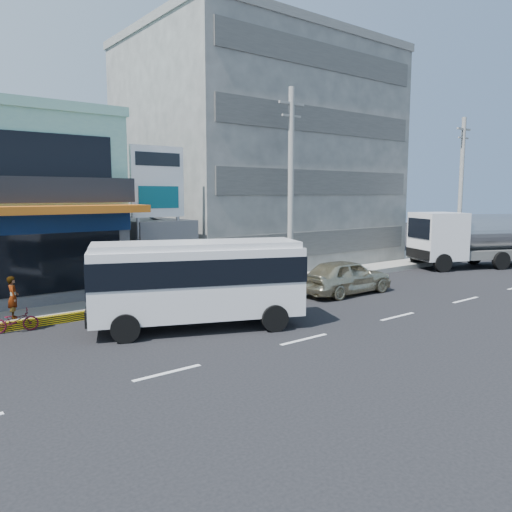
{
  "coord_description": "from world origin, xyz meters",
  "views": [
    {
      "loc": [
        -11.03,
        -11.56,
        4.75
      ],
      "look_at": [
        1.54,
        4.55,
        2.2
      ],
      "focal_mm": 35.0,
      "sensor_mm": 36.0,
      "label": 1
    }
  ],
  "objects_px": {
    "concrete_building": "(260,160)",
    "utility_pole_near": "(291,186)",
    "utility_pole_far": "(461,188)",
    "tanker_truck": "(475,238)",
    "sedan": "(346,276)",
    "satellite_dish": "(151,218)",
    "billboard": "(158,190)",
    "motorcycle_rider": "(14,314)",
    "minibus": "(197,277)"
  },
  "relations": [
    {
      "from": "utility_pole_near",
      "to": "motorcycle_rider",
      "type": "relative_size",
      "value": 5.1
    },
    {
      "from": "concrete_building",
      "to": "sedan",
      "type": "distance_m",
      "value": 12.78
    },
    {
      "from": "minibus",
      "to": "tanker_truck",
      "type": "height_order",
      "value": "tanker_truck"
    },
    {
      "from": "utility_pole_near",
      "to": "utility_pole_far",
      "type": "distance_m",
      "value": 16.0
    },
    {
      "from": "utility_pole_near",
      "to": "utility_pole_far",
      "type": "height_order",
      "value": "same"
    },
    {
      "from": "tanker_truck",
      "to": "minibus",
      "type": "bearing_deg",
      "value": -175.62
    },
    {
      "from": "concrete_building",
      "to": "utility_pole_near",
      "type": "relative_size",
      "value": 1.6
    },
    {
      "from": "tanker_truck",
      "to": "sedan",
      "type": "bearing_deg",
      "value": -176.63
    },
    {
      "from": "utility_pole_far",
      "to": "tanker_truck",
      "type": "xyz_separation_m",
      "value": [
        -2.02,
        -2.34,
        -3.23
      ]
    },
    {
      "from": "utility_pole_far",
      "to": "motorcycle_rider",
      "type": "height_order",
      "value": "utility_pole_far"
    },
    {
      "from": "utility_pole_far",
      "to": "motorcycle_rider",
      "type": "xyz_separation_m",
      "value": [
        -29.28,
        -0.6,
        -4.5
      ]
    },
    {
      "from": "sedan",
      "to": "motorcycle_rider",
      "type": "relative_size",
      "value": 2.53
    },
    {
      "from": "satellite_dish",
      "to": "utility_pole_far",
      "type": "bearing_deg",
      "value": -9.29
    },
    {
      "from": "sedan",
      "to": "tanker_truck",
      "type": "xyz_separation_m",
      "value": [
        13.24,
        0.78,
        1.08
      ]
    },
    {
      "from": "sedan",
      "to": "tanker_truck",
      "type": "height_order",
      "value": "tanker_truck"
    },
    {
      "from": "tanker_truck",
      "to": "motorcycle_rider",
      "type": "xyz_separation_m",
      "value": [
        -27.27,
        1.74,
        -1.27
      ]
    },
    {
      "from": "concrete_building",
      "to": "satellite_dish",
      "type": "height_order",
      "value": "concrete_building"
    },
    {
      "from": "concrete_building",
      "to": "motorcycle_rider",
      "type": "height_order",
      "value": "concrete_building"
    },
    {
      "from": "utility_pole_far",
      "to": "sedan",
      "type": "relative_size",
      "value": 2.02
    },
    {
      "from": "satellite_dish",
      "to": "billboard",
      "type": "distance_m",
      "value": 2.31
    },
    {
      "from": "utility_pole_near",
      "to": "minibus",
      "type": "xyz_separation_m",
      "value": [
        -8.01,
        -4.02,
        -3.31
      ]
    },
    {
      "from": "billboard",
      "to": "sedan",
      "type": "height_order",
      "value": "billboard"
    },
    {
      "from": "utility_pole_far",
      "to": "minibus",
      "type": "relative_size",
      "value": 1.3
    },
    {
      "from": "billboard",
      "to": "tanker_truck",
      "type": "relative_size",
      "value": 0.74
    },
    {
      "from": "satellite_dish",
      "to": "sedan",
      "type": "xyz_separation_m",
      "value": [
        6.75,
        -6.72,
        -2.73
      ]
    },
    {
      "from": "satellite_dish",
      "to": "tanker_truck",
      "type": "height_order",
      "value": "satellite_dish"
    },
    {
      "from": "utility_pole_near",
      "to": "tanker_truck",
      "type": "distance_m",
      "value": 14.54
    },
    {
      "from": "minibus",
      "to": "satellite_dish",
      "type": "bearing_deg",
      "value": 75.24
    },
    {
      "from": "billboard",
      "to": "tanker_truck",
      "type": "xyz_separation_m",
      "value": [
        20.48,
        -4.14,
        -3.01
      ]
    },
    {
      "from": "satellite_dish",
      "to": "utility_pole_near",
      "type": "height_order",
      "value": "utility_pole_near"
    },
    {
      "from": "concrete_building",
      "to": "minibus",
      "type": "bearing_deg",
      "value": -135.93
    },
    {
      "from": "concrete_building",
      "to": "satellite_dish",
      "type": "bearing_deg",
      "value": -158.2
    },
    {
      "from": "sedan",
      "to": "motorcycle_rider",
      "type": "height_order",
      "value": "motorcycle_rider"
    },
    {
      "from": "minibus",
      "to": "tanker_truck",
      "type": "xyz_separation_m",
      "value": [
        21.99,
        1.68,
        0.08
      ]
    },
    {
      "from": "tanker_truck",
      "to": "satellite_dish",
      "type": "bearing_deg",
      "value": 163.44
    },
    {
      "from": "minibus",
      "to": "utility_pole_near",
      "type": "bearing_deg",
      "value": 26.68
    },
    {
      "from": "utility_pole_near",
      "to": "sedan",
      "type": "bearing_deg",
      "value": -76.57
    },
    {
      "from": "utility_pole_near",
      "to": "utility_pole_far",
      "type": "xyz_separation_m",
      "value": [
        16.0,
        0.0,
        0.0
      ]
    },
    {
      "from": "concrete_building",
      "to": "utility_pole_near",
      "type": "height_order",
      "value": "concrete_building"
    },
    {
      "from": "billboard",
      "to": "utility_pole_far",
      "type": "distance_m",
      "value": 22.57
    },
    {
      "from": "utility_pole_far",
      "to": "tanker_truck",
      "type": "bearing_deg",
      "value": -130.73
    },
    {
      "from": "utility_pole_near",
      "to": "tanker_truck",
      "type": "xyz_separation_m",
      "value": [
        13.98,
        -2.34,
        -3.23
      ]
    },
    {
      "from": "billboard",
      "to": "sedan",
      "type": "bearing_deg",
      "value": -34.18
    },
    {
      "from": "utility_pole_far",
      "to": "minibus",
      "type": "bearing_deg",
      "value": -170.48
    },
    {
      "from": "motorcycle_rider",
      "to": "billboard",
      "type": "bearing_deg",
      "value": 19.49
    },
    {
      "from": "satellite_dish",
      "to": "concrete_building",
      "type": "bearing_deg",
      "value": 21.8
    },
    {
      "from": "motorcycle_rider",
      "to": "utility_pole_near",
      "type": "bearing_deg",
      "value": 2.59
    },
    {
      "from": "satellite_dish",
      "to": "billboard",
      "type": "relative_size",
      "value": 0.22
    },
    {
      "from": "billboard",
      "to": "utility_pole_near",
      "type": "distance_m",
      "value": 6.75
    },
    {
      "from": "minibus",
      "to": "motorcycle_rider",
      "type": "bearing_deg",
      "value": 147.0
    }
  ]
}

